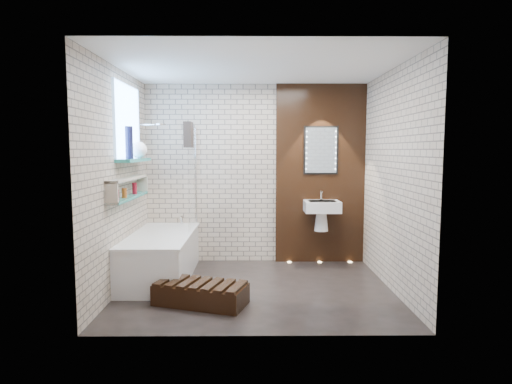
{
  "coord_description": "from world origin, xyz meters",
  "views": [
    {
      "loc": [
        -0.04,
        -4.97,
        1.66
      ],
      "look_at": [
        0.0,
        0.15,
        1.15
      ],
      "focal_mm": 29.98,
      "sensor_mm": 36.0,
      "label": 1
    }
  ],
  "objects_px": {
    "bathtub": "(161,256)",
    "washbasin": "(322,211)",
    "walnut_step": "(201,294)",
    "bath_screen": "(192,177)",
    "led_mirror": "(321,150)"
  },
  "relations": [
    {
      "from": "washbasin",
      "to": "led_mirror",
      "type": "height_order",
      "value": "led_mirror"
    },
    {
      "from": "bath_screen",
      "to": "led_mirror",
      "type": "distance_m",
      "value": 1.89
    },
    {
      "from": "washbasin",
      "to": "led_mirror",
      "type": "relative_size",
      "value": 0.83
    },
    {
      "from": "bath_screen",
      "to": "led_mirror",
      "type": "relative_size",
      "value": 2.0
    },
    {
      "from": "bathtub",
      "to": "walnut_step",
      "type": "relative_size",
      "value": 1.79
    },
    {
      "from": "washbasin",
      "to": "bath_screen",
      "type": "bearing_deg",
      "value": -174.22
    },
    {
      "from": "bathtub",
      "to": "led_mirror",
      "type": "height_order",
      "value": "led_mirror"
    },
    {
      "from": "washbasin",
      "to": "walnut_step",
      "type": "relative_size",
      "value": 0.6
    },
    {
      "from": "bathtub",
      "to": "washbasin",
      "type": "distance_m",
      "value": 2.32
    },
    {
      "from": "washbasin",
      "to": "led_mirror",
      "type": "distance_m",
      "value": 0.88
    },
    {
      "from": "bathtub",
      "to": "bath_screen",
      "type": "xyz_separation_m",
      "value": [
        0.35,
        0.44,
        0.99
      ]
    },
    {
      "from": "bathtub",
      "to": "washbasin",
      "type": "xyz_separation_m",
      "value": [
        2.17,
        0.62,
        0.5
      ]
    },
    {
      "from": "bath_screen",
      "to": "washbasin",
      "type": "height_order",
      "value": "bath_screen"
    },
    {
      "from": "bathtub",
      "to": "bath_screen",
      "type": "relative_size",
      "value": 1.24
    },
    {
      "from": "bathtub",
      "to": "led_mirror",
      "type": "xyz_separation_m",
      "value": [
        2.17,
        0.78,
        1.36
      ]
    }
  ]
}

